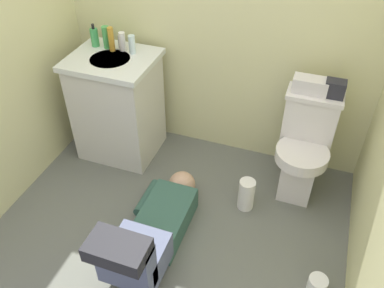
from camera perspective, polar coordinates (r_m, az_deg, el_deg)
ground_plane at (r=2.76m, az=-3.06°, el=-11.92°), size 2.74×2.90×0.04m
toilet at (r=2.85m, az=15.48°, el=-0.51°), size 0.36×0.46×0.75m
vanity_cabinet at (r=3.12m, az=-10.41°, el=5.40°), size 0.60×0.52×0.82m
faucet at (r=3.00m, az=-10.15°, el=13.97°), size 0.02×0.02×0.10m
person_plumber at (r=2.51m, az=-5.81°, el=-12.21°), size 0.39×1.06×0.52m
tissue_box at (r=2.68m, az=16.37°, el=7.97°), size 0.22×0.11×0.10m
toiletry_bag at (r=2.68m, az=19.54°, el=7.37°), size 0.12×0.09×0.11m
soap_dispenser at (r=3.07m, az=-13.59°, el=14.46°), size 0.06×0.06×0.17m
bottle_green at (r=3.02m, az=-12.01°, el=14.52°), size 0.05×0.05×0.16m
bottle_amber at (r=2.97m, az=-11.34°, el=14.30°), size 0.04×0.04×0.17m
bottle_white at (r=2.97m, az=-9.82°, el=14.08°), size 0.04×0.04×0.13m
bottle_clear at (r=2.92m, az=-8.48°, el=13.73°), size 0.05×0.05×0.13m
paper_towel_roll at (r=2.80m, az=7.67°, el=-7.06°), size 0.11×0.11×0.24m
toilet_paper_roll at (r=2.54m, az=17.27°, el=-18.42°), size 0.11×0.11×0.10m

